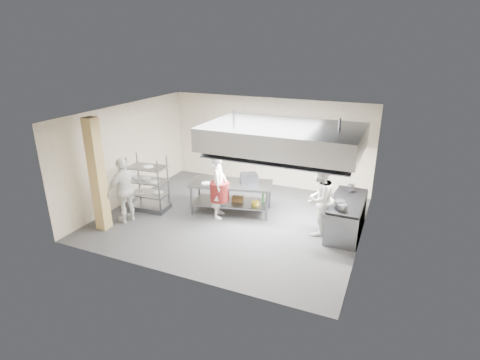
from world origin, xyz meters
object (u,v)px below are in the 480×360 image
at_px(island, 231,197).
at_px(stockpot, 340,204).
at_px(cooking_range, 346,217).
at_px(chef_head, 218,185).
at_px(pass_rack, 148,183).
at_px(chef_plating, 125,190).
at_px(griddle, 249,178).
at_px(chef_line, 319,199).

relative_size(island, stockpot, 8.89).
relative_size(cooking_range, chef_head, 1.04).
height_order(pass_rack, stockpot, pass_rack).
relative_size(chef_head, chef_plating, 1.05).
distance_m(island, cooking_range, 3.28).
relative_size(cooking_range, chef_plating, 1.09).
bearing_deg(pass_rack, island, 14.33).
bearing_deg(cooking_range, griddle, 176.59).
distance_m(chef_line, griddle, 2.24).
relative_size(cooking_range, griddle, 4.20).
height_order(island, cooking_range, island).
relative_size(island, pass_rack, 1.42).
height_order(chef_line, chef_plating, chef_line).
xyz_separation_m(island, cooking_range, (3.27, 0.10, -0.04)).
bearing_deg(stockpot, pass_rack, -176.26).
relative_size(pass_rack, stockpot, 6.26).
distance_m(chef_head, stockpot, 3.33).
relative_size(pass_rack, chef_plating, 0.90).
distance_m(island, chef_plating, 2.98).
distance_m(pass_rack, chef_plating, 0.89).
distance_m(island, griddle, 0.77).
bearing_deg(pass_rack, chef_plating, -102.97).
bearing_deg(chef_plating, cooking_range, 123.38).
relative_size(island, griddle, 4.89).
xyz_separation_m(island, chef_head, (-0.19, -0.43, 0.51)).
height_order(island, chef_head, chef_head).
height_order(cooking_range, griddle, griddle).
bearing_deg(chef_head, cooking_range, -98.23).
bearing_deg(griddle, pass_rack, 168.51).
xyz_separation_m(griddle, stockpot, (2.70, -0.73, -0.04)).
bearing_deg(chef_plating, island, 140.98).
height_order(island, stockpot, stockpot).
xyz_separation_m(pass_rack, chef_plating, (-0.12, -0.88, 0.09)).
bearing_deg(chef_plating, pass_rack, -171.81).
bearing_deg(chef_head, griddle, -59.24).
distance_m(chef_line, stockpot, 0.56).
distance_m(chef_head, chef_plating, 2.55).
bearing_deg(griddle, cooking_range, -36.55).
distance_m(pass_rack, chef_head, 2.14).
bearing_deg(chef_line, griddle, -87.28).
xyz_separation_m(island, stockpot, (3.14, -0.46, 0.54)).
bearing_deg(chef_head, pass_rack, 83.53).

